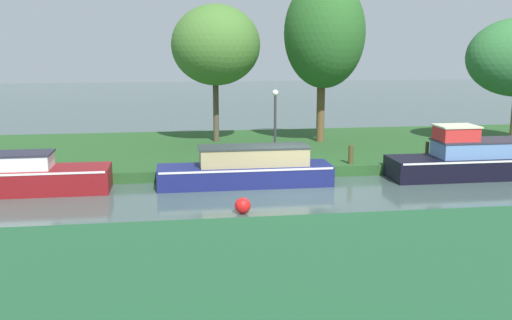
% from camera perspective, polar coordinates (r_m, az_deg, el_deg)
% --- Properties ---
extents(ground_plane, '(120.00, 120.00, 0.00)m').
position_cam_1_polar(ground_plane, '(19.94, 3.96, -3.10)').
color(ground_plane, '#3F544F').
extents(riverbank_far, '(72.00, 10.00, 0.40)m').
position_cam_1_polar(riverbank_far, '(26.62, 0.77, 1.00)').
color(riverbank_far, '#265124').
rests_on(riverbank_far, ground_plane).
extents(riverbank_near, '(72.00, 10.00, 0.40)m').
position_cam_1_polar(riverbank_near, '(11.70, 13.60, -12.92)').
color(riverbank_near, '#1F522F').
rests_on(riverbank_near, ground_plane).
extents(black_barge, '(7.95, 1.77, 1.99)m').
position_cam_1_polar(black_barge, '(23.77, 22.18, 0.09)').
color(black_barge, black).
rests_on(black_barge, ground_plane).
extents(navy_cruiser, '(6.14, 1.55, 1.41)m').
position_cam_1_polar(navy_cruiser, '(20.70, -0.85, -0.87)').
color(navy_cruiser, navy).
rests_on(navy_cruiser, ground_plane).
extents(willow_tree_left, '(4.03, 4.15, 6.30)m').
position_cam_1_polar(willow_tree_left, '(27.06, -3.94, 11.08)').
color(willow_tree_left, brown).
rests_on(willow_tree_left, riverbank_far).
extents(willow_tree_centre, '(3.64, 4.11, 7.50)m').
position_cam_1_polar(willow_tree_centre, '(27.23, 6.67, 12.14)').
color(willow_tree_centre, brown).
rests_on(willow_tree_centre, riverbank_far).
extents(lamp_post, '(0.24, 0.24, 2.82)m').
position_cam_1_polar(lamp_post, '(22.57, 1.88, 4.24)').
color(lamp_post, '#333338').
rests_on(lamp_post, riverbank_far).
extents(mooring_post_near, '(0.14, 0.14, 0.78)m').
position_cam_1_polar(mooring_post_near, '(23.84, 16.30, 0.78)').
color(mooring_post_near, '#49382C').
rests_on(mooring_post_near, riverbank_far).
extents(mooring_post_far, '(0.19, 0.19, 0.72)m').
position_cam_1_polar(mooring_post_far, '(22.74, 9.22, 0.53)').
color(mooring_post_far, '#4C3F20').
rests_on(mooring_post_far, riverbank_far).
extents(channel_buoy, '(0.48, 0.48, 0.48)m').
position_cam_1_polar(channel_buoy, '(17.33, -1.30, -4.46)').
color(channel_buoy, red).
rests_on(channel_buoy, ground_plane).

